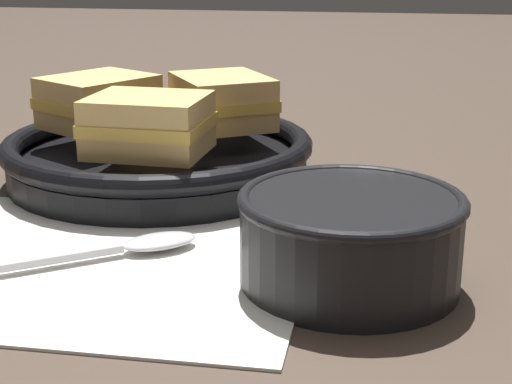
{
  "coord_description": "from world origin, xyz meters",
  "views": [
    {
      "loc": [
        0.1,
        -0.5,
        0.2
      ],
      "look_at": [
        -0.0,
        0.03,
        0.03
      ],
      "focal_mm": 55.0,
      "sensor_mm": 36.0,
      "label": 1
    }
  ],
  "objects": [
    {
      "name": "napkin",
      "position": [
        -0.09,
        -0.05,
        0.0
      ],
      "size": [
        0.28,
        0.24,
        0.0
      ],
      "color": "white",
      "rests_on": "ground_plane"
    },
    {
      "name": "soup_bowl",
      "position": [
        0.07,
        -0.05,
        0.03
      ],
      "size": [
        0.14,
        0.14,
        0.06
      ],
      "color": "black",
      "rests_on": "ground_plane"
    },
    {
      "name": "sandwich_far_left",
      "position": [
        -0.06,
        0.19,
        0.07
      ],
      "size": [
        0.12,
        0.12,
        0.05
      ],
      "rotation": [
        0.0,
        0.0,
        8.42
      ],
      "color": "#DBB26B",
      "rests_on": "skillet"
    },
    {
      "name": "skillet",
      "position": [
        -0.11,
        0.15,
        0.02
      ],
      "size": [
        0.27,
        0.37,
        0.04
      ],
      "color": "black",
      "rests_on": "ground_plane"
    },
    {
      "name": "sandwich_near_left",
      "position": [
        -0.17,
        0.17,
        0.07
      ],
      "size": [
        0.11,
        0.12,
        0.05
      ],
      "rotation": [
        0.0,
        0.0,
        4.18
      ],
      "color": "#DBB26B",
      "rests_on": "skillet"
    },
    {
      "name": "ground_plane",
      "position": [
        0.0,
        0.0,
        0.0
      ],
      "size": [
        4.0,
        4.0,
        0.0
      ],
      "primitive_type": "plane",
      "color": "#47382D"
    },
    {
      "name": "sandwich_near_right",
      "position": [
        -0.1,
        0.08,
        0.07
      ],
      "size": [
        0.1,
        0.08,
        0.05
      ],
      "rotation": [
        0.0,
        0.0,
        6.24
      ],
      "color": "#DBB26B",
      "rests_on": "skillet"
    },
    {
      "name": "spoon",
      "position": [
        -0.08,
        -0.03,
        0.01
      ],
      "size": [
        0.14,
        0.11,
        0.01
      ],
      "rotation": [
        0.0,
        0.0,
        0.62
      ],
      "color": "silver",
      "rests_on": "napkin"
    }
  ]
}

